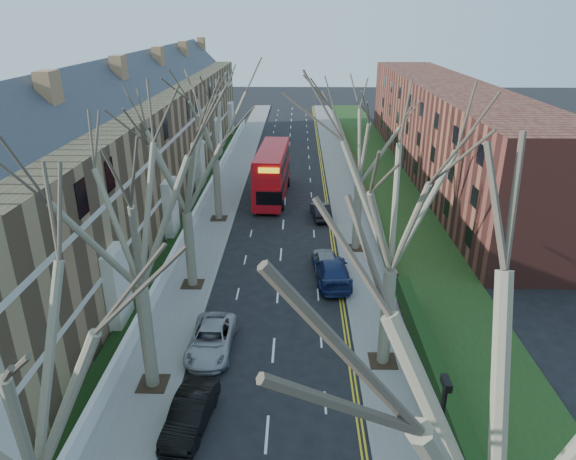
{
  "coord_description": "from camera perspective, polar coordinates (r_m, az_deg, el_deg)",
  "views": [
    {
      "loc": [
        1.25,
        -13.91,
        16.59
      ],
      "look_at": [
        0.57,
        19.31,
        2.7
      ],
      "focal_mm": 32.0,
      "sensor_mm": 36.0,
      "label": 1
    }
  ],
  "objects": [
    {
      "name": "pavement_right",
      "position": [
        55.64,
        6.04,
        5.27
      ],
      "size": [
        3.0,
        102.0,
        0.12
      ],
      "primitive_type": "cube",
      "color": "slate",
      "rests_on": "ground"
    },
    {
      "name": "tree_right_near",
      "position": [
        11.3,
        25.15,
        -16.43
      ],
      "size": [
        10.85,
        10.85,
        15.2
      ],
      "color": "#6E674E",
      "rests_on": "ground"
    },
    {
      "name": "flats_right",
      "position": [
        60.3,
        17.04,
        10.61
      ],
      "size": [
        13.97,
        54.0,
        10.0
      ],
      "color": "brown",
      "rests_on": "ground"
    },
    {
      "name": "terrace_left",
      "position": [
        48.6,
        -16.91,
        8.55
      ],
      "size": [
        9.7,
        78.0,
        13.6
      ],
      "color": "#93704B",
      "rests_on": "ground"
    },
    {
      "name": "grass_verge_right",
      "position": [
        56.18,
        10.64,
        5.27
      ],
      "size": [
        6.0,
        102.0,
        0.06
      ],
      "color": "#1A3914",
      "rests_on": "ground"
    },
    {
      "name": "double_decker_bus",
      "position": [
        50.33,
        -1.76,
        6.23
      ],
      "size": [
        3.34,
        11.53,
        4.76
      ],
      "rotation": [
        0.0,
        0.0,
        3.09
      ],
      "color": "red",
      "rests_on": "ground"
    },
    {
      "name": "car_right_mid",
      "position": [
        36.21,
        4.16,
        -3.4
      ],
      "size": [
        1.99,
        4.28,
        1.42
      ],
      "primitive_type": "imported",
      "rotation": [
        0.0,
        0.0,
        3.22
      ],
      "color": "gray",
      "rests_on": "ground"
    },
    {
      "name": "tree_left_far",
      "position": [
        31.58,
        -11.72,
        8.75
      ],
      "size": [
        10.15,
        10.15,
        14.22
      ],
      "color": "#6E674E",
      "rests_on": "ground"
    },
    {
      "name": "tree_left_near",
      "position": [
        14.33,
        -28.89,
        -12.88
      ],
      "size": [
        9.8,
        9.8,
        13.73
      ],
      "color": "#6E674E",
      "rests_on": "ground"
    },
    {
      "name": "car_right_far",
      "position": [
        45.45,
        3.64,
        2.13
      ],
      "size": [
        1.87,
        4.2,
        1.34
      ],
      "primitive_type": "imported",
      "rotation": [
        0.0,
        0.0,
        3.25
      ],
      "color": "black",
      "rests_on": "ground"
    },
    {
      "name": "tree_left_dist",
      "position": [
        43.07,
        -8.35,
        13.05
      ],
      "size": [
        10.5,
        10.5,
        14.71
      ],
      "color": "#6E674E",
      "rests_on": "ground"
    },
    {
      "name": "tree_left_mid",
      "position": [
        22.24,
        -17.14,
        3.2
      ],
      "size": [
        10.5,
        10.5,
        14.71
      ],
      "color": "#6E674E",
      "rests_on": "ground"
    },
    {
      "name": "car_right_near",
      "position": [
        34.61,
        4.93,
        -4.58
      ],
      "size": [
        2.56,
        5.57,
        1.58
      ],
      "primitive_type": "imported",
      "rotation": [
        0.0,
        0.0,
        3.21
      ],
      "color": "navy",
      "rests_on": "ground"
    },
    {
      "name": "front_wall_left",
      "position": [
        48.49,
        -9.49,
        3.13
      ],
      "size": [
        0.3,
        78.0,
        1.0
      ],
      "color": "white",
      "rests_on": "ground"
    },
    {
      "name": "pavement_left",
      "position": [
        55.91,
        -6.36,
        5.34
      ],
      "size": [
        3.0,
        102.0,
        0.12
      ],
      "primitive_type": "cube",
      "color": "slate",
      "rests_on": "ground"
    },
    {
      "name": "car_left_far",
      "position": [
        28.21,
        -8.52,
        -11.94
      ],
      "size": [
        2.35,
        4.94,
        1.36
      ],
      "primitive_type": "imported",
      "rotation": [
        0.0,
        0.0,
        -0.02
      ],
      "color": "#A2A2A7",
      "rests_on": "ground"
    },
    {
      "name": "wall_hedge_right",
      "position": [
        23.11,
        18.26,
        -20.76
      ],
      "size": [
        0.7,
        24.0,
        1.8
      ],
      "color": "#523523",
      "rests_on": "ground"
    },
    {
      "name": "tree_right_mid",
      "position": [
        23.44,
        12.09,
        4.7
      ],
      "size": [
        10.5,
        10.5,
        14.71
      ],
      "color": "#6E674E",
      "rests_on": "ground"
    },
    {
      "name": "tree_right_far",
      "position": [
        36.93,
        8.22,
        10.98
      ],
      "size": [
        10.15,
        10.15,
        14.22
      ],
      "color": "#6E674E",
      "rests_on": "ground"
    },
    {
      "name": "car_left_mid",
      "position": [
        23.98,
        -10.78,
        -19.31
      ],
      "size": [
        2.06,
        4.44,
        1.41
      ],
      "primitive_type": "imported",
      "rotation": [
        0.0,
        0.0,
        -0.14
      ],
      "color": "black",
      "rests_on": "ground"
    }
  ]
}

